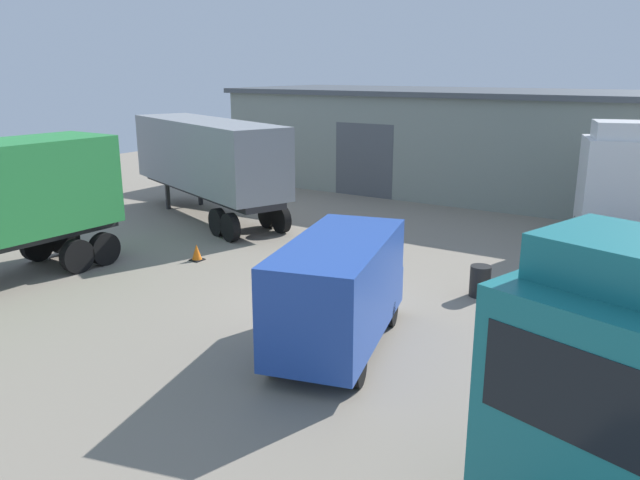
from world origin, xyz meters
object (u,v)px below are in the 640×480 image
Objects in this scene: oil_drum at (480,281)px; traffic_cone at (197,253)px; tractor_unit_white at (621,193)px; tractor_unit_teal at (627,402)px; delivery_van_blue at (340,288)px; container_trailer_yellow at (208,157)px.

oil_drum is 9.22m from traffic_cone.
tractor_unit_white is 7.27m from oil_drum.
traffic_cone is (-13.63, 6.24, -1.74)m from tractor_unit_teal.
delivery_van_blue is 9.63× the size of traffic_cone.
tractor_unit_teal reaches higher than traffic_cone.
traffic_cone is at bearing 52.77° from delivery_van_blue.
tractor_unit_white is at bearing -155.06° from tractor_unit_teal.
delivery_van_blue is 6.02× the size of oil_drum.
container_trailer_yellow is 17.89× the size of traffic_cone.
oil_drum is 1.60× the size of traffic_cone.
oil_drum is (1.64, 4.86, -0.94)m from delivery_van_blue.
tractor_unit_white is 1.06× the size of tractor_unit_teal.
tractor_unit_white reaches higher than tractor_unit_teal.
delivery_van_blue is 7.03m from tractor_unit_teal.
container_trailer_yellow is at bearing 128.38° from traffic_cone.
delivery_van_blue is at bearing 143.31° from tractor_unit_white.
traffic_cone is at bearing -97.80° from tractor_unit_teal.
container_trailer_yellow is 11.18× the size of oil_drum.
container_trailer_yellow is 20.75m from tractor_unit_teal.
tractor_unit_teal reaches higher than container_trailer_yellow.
container_trailer_yellow is (-15.40, -3.54, 0.49)m from tractor_unit_white.
container_trailer_yellow reaches higher than oil_drum.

